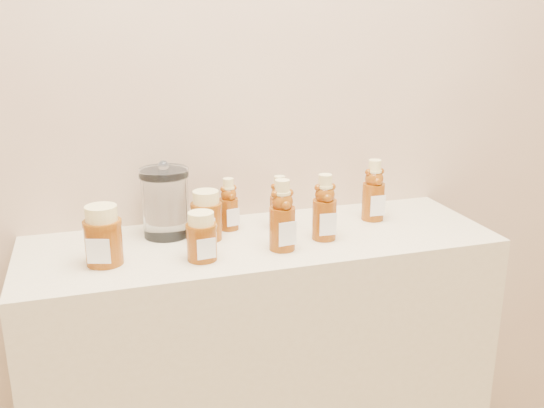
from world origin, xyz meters
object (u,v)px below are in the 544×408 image
object	(u,v)px
honey_jar_left	(103,235)
glass_canister	(165,200)
display_table	(262,390)
bear_bottle_back_left	(229,201)
bear_bottle_front_left	(282,211)

from	to	relation	value
honey_jar_left	glass_canister	distance (m)	0.22
display_table	honey_jar_left	world-z (taller)	honey_jar_left
display_table	bear_bottle_back_left	world-z (taller)	bear_bottle_back_left
bear_bottle_front_left	glass_canister	xyz separation A→B (m)	(-0.25, 0.18, -0.00)
bear_bottle_back_left	bear_bottle_front_left	world-z (taller)	bear_bottle_front_left
display_table	bear_bottle_front_left	size ratio (longest dim) A/B	6.07
display_table	glass_canister	xyz separation A→B (m)	(-0.23, 0.10, 0.55)
bear_bottle_front_left	glass_canister	bearing A→B (deg)	139.05
display_table	honey_jar_left	size ratio (longest dim) A/B	8.64
bear_bottle_front_left	honey_jar_left	distance (m)	0.42
display_table	glass_canister	distance (m)	0.60
bear_bottle_back_left	honey_jar_left	world-z (taller)	bear_bottle_back_left
bear_bottle_back_left	bear_bottle_front_left	bearing A→B (deg)	-74.86
bear_bottle_back_left	glass_canister	distance (m)	0.17
display_table	bear_bottle_front_left	world-z (taller)	bear_bottle_front_left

